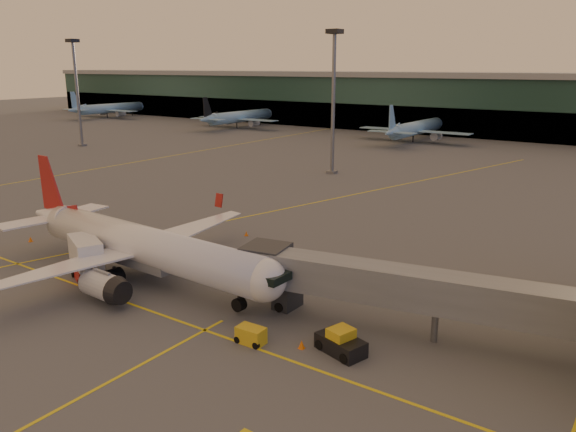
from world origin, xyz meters
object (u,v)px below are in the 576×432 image
Objects in this scene: main_airplane at (139,246)px; pushback_tug at (341,343)px; catering_truck at (86,256)px; gpu_cart at (251,335)px.

main_airplane is 8.73× the size of pushback_tug.
catering_truck is 26.42m from pushback_tug.
catering_truck reaches higher than pushback_tug.
gpu_cart is at bearing -141.03° from pushback_tug.
main_airplane is 22.33m from pushback_tug.
gpu_cart is 0.55× the size of pushback_tug.
catering_truck is at bearing 175.26° from gpu_cart.
catering_truck is at bearing -144.29° from main_airplane.
pushback_tug is at bearing -1.39° from main_airplane.
pushback_tug is at bearing 27.46° from catering_truck.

